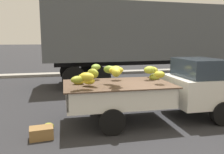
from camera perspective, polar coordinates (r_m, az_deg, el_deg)
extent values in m
plane|color=#28282B|center=(6.41, 8.92, -11.23)|extent=(220.00, 220.00, 0.00)
cube|color=gray|center=(15.00, -4.47, 1.00)|extent=(80.00, 0.80, 0.16)
cube|color=silver|center=(7.21, 21.96, -2.94)|extent=(2.02, 1.68, 0.78)
cube|color=#28333D|center=(7.00, 20.94, 2.17)|extent=(1.13, 1.46, 0.52)
cube|color=silver|center=(6.21, 1.39, -6.15)|extent=(2.77, 1.70, 0.08)
cube|color=silver|center=(6.90, -0.13, -2.36)|extent=(2.73, 0.12, 0.44)
cube|color=silver|center=(5.40, 3.37, -5.66)|extent=(2.73, 0.12, 0.44)
cube|color=silver|center=(6.58, 12.81, -3.17)|extent=(0.09, 1.63, 0.44)
cube|color=silver|center=(5.99, -11.18, -4.35)|extent=(0.09, 1.63, 0.44)
cube|color=#B21914|center=(6.94, -0.18, -2.64)|extent=(2.62, 0.08, 0.07)
cube|color=brown|center=(6.10, 1.41, -1.71)|extent=(2.89, 1.82, 0.03)
ellipsoid|color=yellow|center=(5.73, -5.83, -0.93)|extent=(0.41, 0.42, 0.19)
ellipsoid|color=#93A02B|center=(6.81, 10.59, -0.02)|extent=(0.37, 0.26, 0.21)
ellipsoid|color=gold|center=(6.51, 1.09, 1.30)|extent=(0.37, 0.30, 0.22)
ellipsoid|color=olive|center=(6.62, -4.03, 2.50)|extent=(0.41, 0.44, 0.17)
ellipsoid|color=gold|center=(5.79, 0.98, 1.93)|extent=(0.26, 0.26, 0.18)
ellipsoid|color=gold|center=(7.08, 10.03, 1.77)|extent=(0.37, 0.44, 0.20)
ellipsoid|color=gold|center=(6.05, 11.76, 0.65)|extent=(0.36, 0.36, 0.18)
ellipsoid|color=gold|center=(5.34, 1.00, 1.15)|extent=(0.23, 0.33, 0.21)
ellipsoid|color=#97A730|center=(6.65, 9.39, 1.75)|extent=(0.34, 0.25, 0.22)
ellipsoid|color=olive|center=(5.95, -0.62, 1.89)|extent=(0.38, 0.36, 0.20)
ellipsoid|color=gold|center=(6.01, -8.33, -0.86)|extent=(0.34, 0.24, 0.23)
ellipsoid|color=#9DA329|center=(5.28, -8.55, -0.58)|extent=(0.42, 0.38, 0.16)
ellipsoid|color=#98A029|center=(5.66, -4.79, 0.90)|extent=(0.35, 0.37, 0.24)
ellipsoid|color=gold|center=(5.34, -6.40, 0.03)|extent=(0.43, 0.37, 0.21)
ellipsoid|color=yellow|center=(5.59, 1.03, 1.73)|extent=(0.37, 0.25, 0.18)
cylinder|color=black|center=(7.98, 18.91, -5.09)|extent=(0.64, 0.22, 0.64)
cylinder|color=black|center=(6.74, 25.82, -8.15)|extent=(0.64, 0.22, 0.64)
cylinder|color=black|center=(6.96, -2.73, -6.67)|extent=(0.64, 0.22, 0.64)
cylinder|color=black|center=(5.49, 0.00, -11.09)|extent=(0.64, 0.22, 0.64)
cube|color=#4C5156|center=(12.47, 12.13, 10.77)|extent=(12.05, 2.76, 2.70)
cube|color=black|center=(12.52, 11.90, 3.89)|extent=(11.05, 0.64, 0.30)
cylinder|color=black|center=(12.61, -5.52, 1.53)|extent=(1.09, 0.32, 1.08)
cylinder|color=black|center=(10.28, -3.33, -0.21)|extent=(1.09, 0.32, 1.08)
cylinder|color=black|center=(12.49, -10.41, 1.34)|extent=(1.09, 0.32, 1.08)
cylinder|color=black|center=(10.12, -9.34, -0.47)|extent=(1.09, 0.32, 1.08)
cylinder|color=#38383A|center=(14.35, 23.70, 2.07)|extent=(0.18, 0.18, 1.25)
ellipsoid|color=#A6AA2C|center=(6.02, -15.62, -11.88)|extent=(0.37, 0.40, 0.19)
cube|color=olive|center=(5.60, -17.20, -13.17)|extent=(0.55, 0.41, 0.27)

